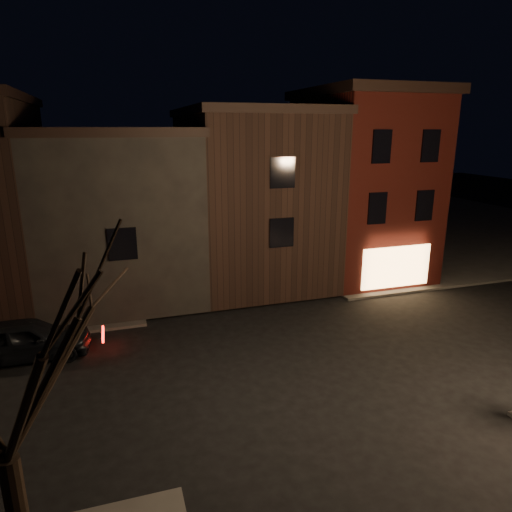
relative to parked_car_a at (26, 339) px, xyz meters
The scene contains 6 objects.
ground 10.18m from the parked_car_a, 19.75° to the right, with size 120.00×120.00×0.00m, color black.
sidewalk_far_right 33.89m from the parked_car_a, 29.28° to the left, with size 30.00×30.00×0.12m, color #2D2B28.
corner_building 19.13m from the parked_car_a, 19.01° to the left, with size 6.50×8.50×10.50m.
row_building_a 13.73m from the parked_car_a, 32.61° to the left, with size 7.30×10.30×9.40m.
row_building_b 8.78m from the parked_car_a, 61.74° to the left, with size 7.80×10.30×8.40m.
parked_car_a is the anchor object (origin of this frame).
Camera 1 is at (-6.04, -14.22, 8.49)m, focal length 32.00 mm.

